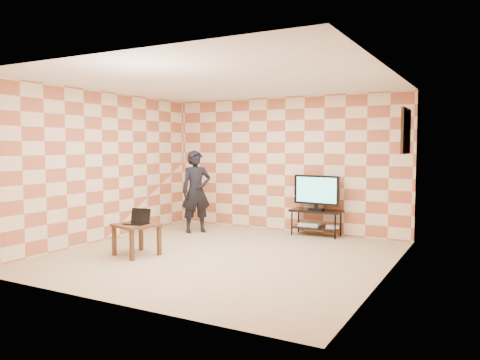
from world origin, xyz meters
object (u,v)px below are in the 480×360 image
tv_stand (316,217)px  person (196,192)px  side_table (137,229)px  tv (316,191)px

tv_stand → person: (-2.22, -0.79, 0.45)m
side_table → person: size_ratio=0.45×
side_table → tv_stand: bearing=56.1°
side_table → person: (-0.28, 2.10, 0.40)m
tv_stand → side_table: size_ratio=1.33×
person → tv: bearing=-30.1°
tv_stand → tv: bearing=-85.2°
side_table → person: person is taller
tv_stand → side_table: (-1.94, -2.89, 0.05)m
tv → side_table: bearing=-123.9°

